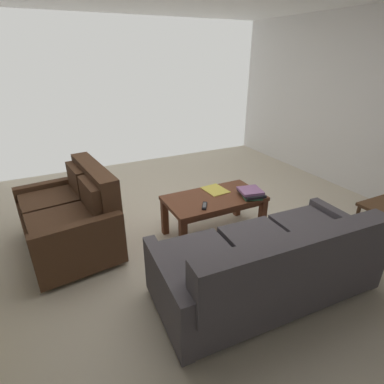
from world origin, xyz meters
The scene contains 8 objects.
ground_plane centered at (0.00, 0.00, 0.00)m, with size 5.56×5.76×0.01m, color beige.
wall_left centered at (-2.78, 0.00, 1.25)m, with size 0.12×5.76×2.50m, color silver.
sofa_main centered at (-0.13, 1.11, 0.34)m, with size 1.90×0.94×0.78m.
loveseat_near centered at (1.23, -0.41, 0.37)m, with size 0.97×1.33×0.88m.
coffee_table centered at (-0.22, 0.03, 0.40)m, with size 1.09×0.59×0.47m.
book_stack centered at (-0.60, 0.19, 0.51)m, with size 0.28×0.33×0.08m.
tv_remote centered at (-0.01, 0.19, 0.48)m, with size 0.12×0.16×0.02m.
loose_magazine centered at (-0.32, -0.12, 0.48)m, with size 0.23×0.29×0.01m, color #E0CC4C.
Camera 1 is at (1.35, 2.63, 1.92)m, focal length 28.33 mm.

